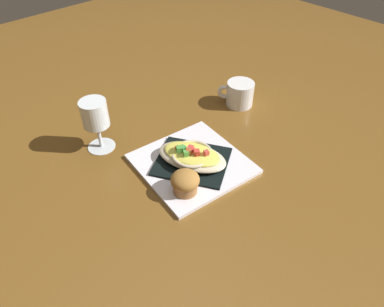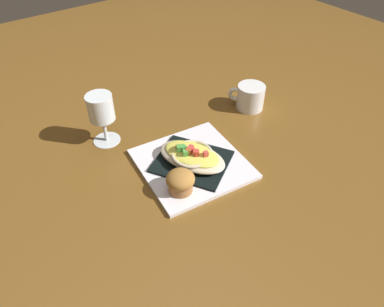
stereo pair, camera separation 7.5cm
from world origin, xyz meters
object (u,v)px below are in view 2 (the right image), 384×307
(square_plate, at_px, (192,164))
(stemmed_glass, at_px, (101,111))
(muffin, at_px, (180,181))
(gratin_dish, at_px, (192,155))
(coffee_mug, at_px, (250,98))

(square_plate, distance_m, stemmed_glass, 0.28)
(square_plate, height_order, muffin, muffin)
(gratin_dish, distance_m, stemmed_glass, 0.27)
(muffin, relative_size, coffee_mug, 0.66)
(square_plate, distance_m, coffee_mug, 0.32)
(gratin_dish, relative_size, muffin, 3.04)
(gratin_dish, xyz_separation_m, muffin, (0.06, -0.08, 0.01))
(muffin, height_order, coffee_mug, coffee_mug)
(square_plate, xyz_separation_m, coffee_mug, (-0.11, 0.30, 0.03))
(coffee_mug, relative_size, stemmed_glass, 0.71)
(muffin, bearing_deg, square_plate, 127.52)
(square_plate, xyz_separation_m, muffin, (0.06, -0.08, 0.03))
(square_plate, bearing_deg, coffee_mug, 109.18)
(coffee_mug, height_order, stemmed_glass, stemmed_glass)
(coffee_mug, distance_m, stemmed_glass, 0.46)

